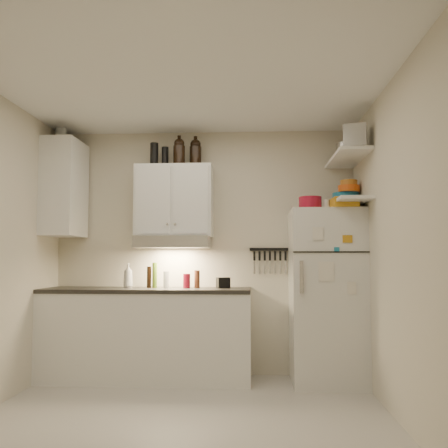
{
  "coord_description": "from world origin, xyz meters",
  "views": [
    {
      "loc": [
        0.53,
        -3.85,
        1.2
      ],
      "look_at": [
        0.25,
        0.9,
        1.55
      ],
      "focal_mm": 40.0,
      "sensor_mm": 36.0,
      "label": 1
    }
  ],
  "objects": [
    {
      "name": "vinegar_bottle",
      "position": [
        -0.55,
        1.27,
        1.03
      ],
      "size": [
        0.05,
        0.05,
        0.22
      ],
      "primitive_type": "cylinder",
      "rotation": [
        0.0,
        0.0,
        0.01
      ],
      "color": "black",
      "rests_on": "countertop"
    },
    {
      "name": "plates",
      "position": [
        1.41,
        1.08,
        1.8
      ],
      "size": [
        0.21,
        0.21,
        0.05
      ],
      "primitive_type": "cylinder",
      "rotation": [
        0.0,
        0.0,
        -0.03
      ],
      "color": "teal",
      "rests_on": "shelf_lo"
    },
    {
      "name": "growler_a",
      "position": [
        -0.24,
        1.27,
        2.34
      ],
      "size": [
        0.16,
        0.16,
        0.29
      ],
      "primitive_type": null,
      "rotation": [
        0.0,
        0.0,
        -0.4
      ],
      "color": "black",
      "rests_on": "upper_cabinet"
    },
    {
      "name": "tin_b",
      "position": [
        1.45,
        0.64,
        2.32
      ],
      "size": [
        0.25,
        0.25,
        0.2
      ],
      "primitive_type": "cube",
      "rotation": [
        0.0,
        0.0,
        -0.26
      ],
      "color": "#AAAAAD",
      "rests_on": "shelf_hi"
    },
    {
      "name": "dutch_oven",
      "position": [
        1.1,
        1.11,
        1.77
      ],
      "size": [
        0.24,
        0.24,
        0.13
      ],
      "primitive_type": "cylinder",
      "rotation": [
        0.0,
        0.0,
        -0.08
      ],
      "color": "maroon",
      "rests_on": "fridge"
    },
    {
      "name": "thermos_b",
      "position": [
        -0.52,
        1.33,
        2.32
      ],
      "size": [
        0.11,
        0.11,
        0.25
      ],
      "primitive_type": "cylinder",
      "rotation": [
        0.0,
        0.0,
        0.37
      ],
      "color": "black",
      "rests_on": "upper_cabinet"
    },
    {
      "name": "soap_bottle",
      "position": [
        -0.77,
        1.28,
        1.06
      ],
      "size": [
        0.12,
        0.12,
        0.28
      ],
      "primitive_type": "imported",
      "rotation": [
        0.0,
        0.0,
        0.1
      ],
      "color": "white",
      "rests_on": "countertop"
    },
    {
      "name": "side_cabinet",
      "position": [
        -1.44,
        1.2,
        1.95
      ],
      "size": [
        0.33,
        0.55,
        1.0
      ],
      "primitive_type": "cube",
      "color": "white",
      "rests_on": "left_wall"
    },
    {
      "name": "range_hood",
      "position": [
        -0.3,
        1.27,
        1.39
      ],
      "size": [
        0.76,
        0.46,
        0.12
      ],
      "primitive_type": "cube",
      "color": "silver",
      "rests_on": "back_wall"
    },
    {
      "name": "floor",
      "position": [
        0.0,
        0.0,
        -0.01
      ],
      "size": [
        3.2,
        3.0,
        0.02
      ],
      "primitive_type": "cube",
      "color": "#BCB7AE",
      "rests_on": "ground"
    },
    {
      "name": "clear_bottle",
      "position": [
        -0.37,
        1.25,
        1.01
      ],
      "size": [
        0.06,
        0.06,
        0.17
      ],
      "primitive_type": "cylinder",
      "rotation": [
        0.0,
        0.0,
        0.09
      ],
      "color": "silver",
      "rests_on": "countertop"
    },
    {
      "name": "knife_strip",
      "position": [
        0.7,
        1.49,
        1.32
      ],
      "size": [
        0.42,
        0.02,
        0.03
      ],
      "primitive_type": "cube",
      "color": "black",
      "rests_on": "back_wall"
    },
    {
      "name": "shelf_lo",
      "position": [
        1.45,
        1.02,
        1.76
      ],
      "size": [
        0.3,
        0.95,
        0.03
      ],
      "primitive_type": "cube",
      "color": "white",
      "rests_on": "right_wall"
    },
    {
      "name": "bowl_yellow",
      "position": [
        1.48,
        1.14,
        1.97
      ],
      "size": [
        0.17,
        0.17,
        0.05
      ],
      "primitive_type": "cylinder",
      "color": "#B86C20",
      "rests_on": "bowl_orange"
    },
    {
      "name": "pepper_mill",
      "position": [
        -0.05,
        1.25,
        1.01
      ],
      "size": [
        0.07,
        0.07,
        0.18
      ],
      "primitive_type": "cylinder",
      "rotation": [
        0.0,
        0.0,
        0.32
      ],
      "color": "brown",
      "rests_on": "countertop"
    },
    {
      "name": "book_stack",
      "position": [
        1.4,
        0.94,
        1.75
      ],
      "size": [
        0.23,
        0.29,
        0.1
      ],
      "primitive_type": "cube",
      "rotation": [
        0.0,
        0.0,
        0.02
      ],
      "color": "orange",
      "rests_on": "fridge"
    },
    {
      "name": "spice_jar",
      "position": [
        1.25,
        1.07,
        1.75
      ],
      "size": [
        0.08,
        0.08,
        0.1
      ],
      "primitive_type": "cylinder",
      "rotation": [
        0.0,
        0.0,
        0.42
      ],
      "color": "silver",
      "rests_on": "fridge"
    },
    {
      "name": "growler_b",
      "position": [
        -0.08,
        1.35,
        2.35
      ],
      "size": [
        0.16,
        0.16,
        0.3
      ],
      "primitive_type": null,
      "rotation": [
        0.0,
        0.0,
        0.34
      ],
      "color": "black",
      "rests_on": "upper_cabinet"
    },
    {
      "name": "shelf_hi",
      "position": [
        1.45,
        1.02,
        2.2
      ],
      "size": [
        0.3,
        0.95,
        0.03
      ],
      "primitive_type": "cube",
      "color": "white",
      "rests_on": "right_wall"
    },
    {
      "name": "side_jar",
      "position": [
        -1.5,
        1.24,
        2.53
      ],
      "size": [
        0.15,
        0.15,
        0.16
      ],
      "primitive_type": "cylinder",
      "rotation": [
        0.0,
        0.0,
        0.33
      ],
      "color": "silver",
      "rests_on": "side_cabinet"
    },
    {
      "name": "back_wall",
      "position": [
        0.0,
        1.51,
        1.3
      ],
      "size": [
        3.2,
        0.02,
        2.6
      ],
      "primitive_type": "cube",
      "color": "beige",
      "rests_on": "ground"
    },
    {
      "name": "countertop",
      "position": [
        -0.55,
        1.2,
        0.9
      ],
      "size": [
        2.1,
        0.62,
        0.04
      ],
      "primitive_type": "cube",
      "color": "#282622",
      "rests_on": "base_cabinet"
    },
    {
      "name": "caddy",
      "position": [
        0.22,
        1.26,
        0.97
      ],
      "size": [
        0.15,
        0.13,
        0.11
      ],
      "primitive_type": "cube",
      "rotation": [
        0.0,
        0.0,
        0.39
      ],
      "color": "black",
      "rests_on": "countertop"
    },
    {
      "name": "stock_pot",
      "position": [
        1.51,
        1.25,
        2.31
      ],
      "size": [
        0.32,
        0.32,
        0.18
      ],
      "primitive_type": "cylinder",
      "rotation": [
        0.0,
        0.0,
        -0.33
      ],
      "color": "silver",
      "rests_on": "shelf_hi"
    },
    {
      "name": "base_cabinet",
      "position": [
        -0.55,
        1.2,
        0.44
      ],
      "size": [
        2.1,
        0.6,
        0.88
      ],
      "primitive_type": "cube",
      "color": "white",
      "rests_on": "floor"
    },
    {
      "name": "upper_cabinet",
      "position": [
        -0.3,
        1.33,
        1.83
      ],
      "size": [
        0.8,
        0.33,
        0.75
      ],
      "primitive_type": "cube",
      "color": "white",
      "rests_on": "back_wall"
    },
    {
      "name": "tin_a",
      "position": [
        1.52,
        1.01,
        2.32
      ],
      "size": [
        0.21,
        0.19,
        0.2
      ],
      "primitive_type": "cube",
      "rotation": [
        0.0,
        0.0,
        -0.04
      ],
      "color": "#AAAAAD",
      "rests_on": "shelf_hi"
    },
    {
      "name": "oil_bottle",
      "position": [
        -0.49,
        1.25,
        1.05
      ],
      "size": [
        0.06,
        0.06,
        0.26
      ],
      "primitive_type": "cylinder",
      "rotation": [
        0.0,
        0.0,
        -0.33
      ],
      "color": "#50701C",
      "rests_on": "countertop"
    },
    {
      "name": "fridge",
      "position": [
        1.25,
        1.16,
        0.85
      ],
      "size": [
        0.7,
        0.68,
        1.7
      ],
      "primitive_type": "cube",
      "color": "silver",
      "rests_on": "floor"
    },
    {
      "name": "thermos_a",
      "position": [
        -0.4,
        1.34,
        2.3
      ],
      "size": [
        0.09,
        0.09,
        0.21
      ],
      "primitive_type": "cylinder",
      "rotation": [
        0.0,
        0.0,
        -0.33
      ],
      "color": "black",
      "rests_on": "upper_cabinet"
    },
    {
      "name": "ceiling",
      "position": [
        0.0,
        0.0,
        2.61
      ],
      "size": [
        3.2,
        3.0,
        0.02
      ],
      "primitive_type": "cube",
      "color": "white",
      "rests_on": "ground"
    },
    {
      "name": "bowl_orange",
      "position": [
        1.48,
        1.14,
        1.91
      ],
      "size": [
        0.21,
        0.21,
        0.06
      ],
      "primitive_type": "cylinder",
      "color": "#DD5414",
      "rests_on": "bowl_teal"
    },
    {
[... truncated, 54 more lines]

